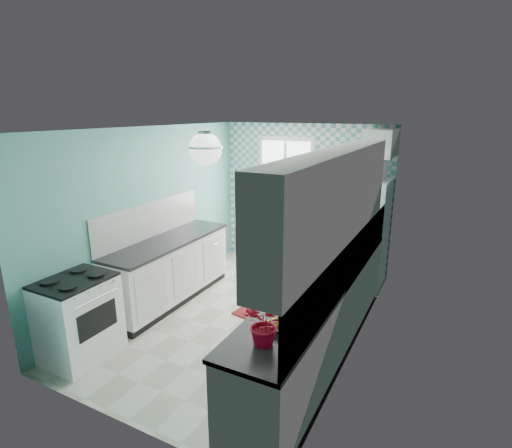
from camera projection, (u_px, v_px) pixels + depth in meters
The scene contains 26 objects.
floor at pixel (244, 316), 5.46m from camera, with size 3.00×4.40×0.02m, color beige.
ceiling at pixel (243, 127), 4.77m from camera, with size 3.00×4.40×0.02m, color white.
wall_back at pixel (305, 196), 7.00m from camera, with size 3.00×0.02×2.50m, color #5AA599.
wall_front at pixel (111, 297), 3.23m from camera, with size 3.00×0.02×2.50m, color #5AA599.
wall_left at pixel (153, 215), 5.78m from camera, with size 0.02×4.40×2.50m, color #5AA599.
wall_right at pixel (362, 246), 4.45m from camera, with size 0.02×4.40×2.50m, color #5AA599.
accent_wall at pixel (304, 197), 6.98m from camera, with size 3.00×0.01×2.50m, color #5DA4A1.
window at pixel (286, 178), 7.03m from camera, with size 1.04×0.05×1.44m.
backsplash_right at pixel (350, 262), 4.13m from camera, with size 0.02×3.60×0.51m, color white.
backsplash_left at pixel (151, 220), 5.72m from camera, with size 0.02×2.15×0.51m, color white.
upper_cabinets_right at pixel (334, 197), 3.83m from camera, with size 0.33×3.20×0.90m, color silver.
upper_cabinet_fridge at pixel (381, 143), 5.83m from camera, with size 0.40×0.74×0.40m, color silver.
ceiling_light at pixel (205, 149), 4.14m from camera, with size 0.34×0.34×0.35m.
base_cabinets_right at pixel (321, 320), 4.46m from camera, with size 0.60×3.60×0.90m, color white.
countertop_right at pixel (321, 281), 4.34m from camera, with size 0.63×3.60×0.04m, color black.
base_cabinets_left at pixel (169, 271), 5.80m from camera, with size 0.60×2.15×0.90m, color white.
countertop_left at pixel (168, 241), 5.66m from camera, with size 0.63×2.15×0.04m, color black.
fridge at pixel (361, 233), 6.29m from camera, with size 0.74×0.73×1.70m.
stove at pixel (79, 317), 4.45m from camera, with size 0.62×0.77×0.93m.
sink at pixel (349, 250), 5.26m from camera, with size 0.56×0.47×0.53m.
rug at pixel (277, 306), 5.71m from camera, with size 0.78×1.11×0.02m, color #670F07.
dish_towel at pixel (322, 280), 5.43m from camera, with size 0.02×0.24×0.36m, color #4AAF90.
fruit_bowl at pixel (279, 326), 3.33m from camera, with size 0.24×0.24×0.06m, color white.
potted_plant at pixel (265, 325), 3.07m from camera, with size 0.31×0.27×0.35m, color #AF281F.
soap_bottle at pixel (358, 238), 5.44m from camera, with size 0.08×0.08×0.17m, color #7DA0B0.
microwave at pixel (366, 169), 6.02m from camera, with size 0.55×0.37×0.30m, color silver.
Camera 1 is at (2.39, -4.28, 2.70)m, focal length 28.00 mm.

